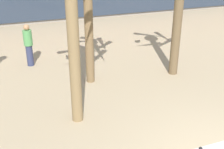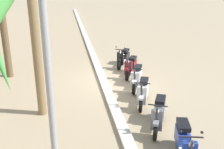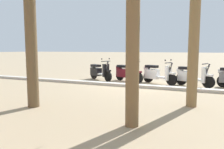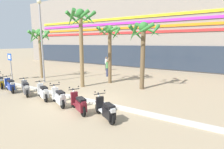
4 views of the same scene
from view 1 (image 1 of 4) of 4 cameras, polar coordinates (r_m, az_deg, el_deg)
The scene contains 1 object.
pedestrian_by_palm_tree at distance 11.75m, azimuth -16.15°, elevation 5.74°, with size 0.34×0.34×1.67m.
Camera 1 is at (-4.22, -3.76, 4.37)m, focal length 46.37 mm.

